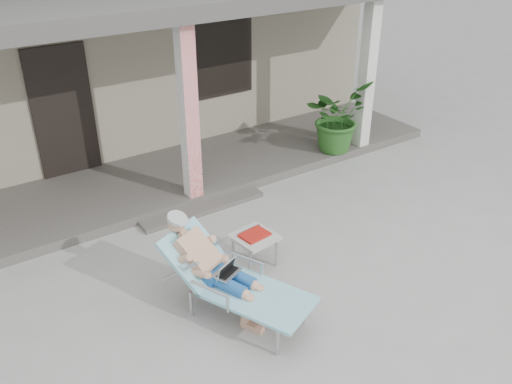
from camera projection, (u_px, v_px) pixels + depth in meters
ground at (274, 272)px, 6.89m from camera, size 60.00×60.00×0.00m
house at (87, 41)px, 10.83m from camera, size 10.40×5.40×3.30m
porch_deck at (170, 178)px, 9.04m from camera, size 10.00×2.00×0.15m
porch_overhang at (157, 10)px, 7.70m from camera, size 10.00×2.30×2.85m
porch_step at (204, 208)px, 8.22m from camera, size 2.00×0.30×0.07m
lounger at (224, 258)px, 5.91m from camera, size 1.32×1.85×1.17m
side_table at (255, 238)px, 6.87m from camera, size 0.57×0.57×0.45m
potted_palm at (337, 116)px, 9.60m from camera, size 1.36×1.26×1.25m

